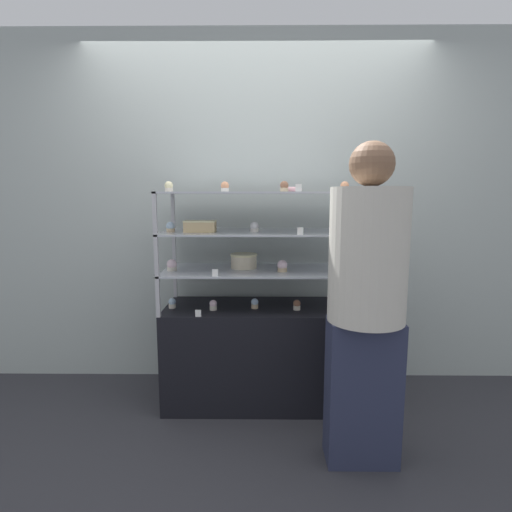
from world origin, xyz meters
The scene contains 29 objects.
ground_plane centered at (0.00, 0.00, 0.00)m, with size 20.00×20.00×0.00m, color #2D2D33.
back_wall centered at (0.00, 0.41, 1.30)m, with size 8.00×0.05×2.60m.
display_base centered at (0.00, 0.00, 0.34)m, with size 1.22×0.53×0.67m.
display_riser_lower centered at (0.00, 0.00, 0.91)m, with size 1.22×0.53×0.26m.
display_riser_middle centered at (0.00, 0.00, 1.17)m, with size 1.22×0.53×0.26m.
display_riser_upper centered at (0.00, 0.00, 1.42)m, with size 1.22×0.53×0.26m.
layer_cake_centerpiece centered at (-0.08, 0.05, 0.98)m, with size 0.18×0.18×0.10m.
sheet_cake_frosted centered at (-0.36, -0.06, 1.22)m, with size 0.20×0.13×0.07m.
cupcake_0 centered at (-0.56, -0.05, 0.70)m, with size 0.05×0.05×0.07m.
cupcake_1 centered at (-0.28, -0.09, 0.70)m, with size 0.05×0.05×0.07m.
cupcake_2 centered at (-0.01, -0.05, 0.70)m, with size 0.05×0.05×0.07m.
cupcake_3 centered at (0.27, -0.08, 0.70)m, with size 0.05×0.05×0.07m.
cupcake_4 centered at (0.56, -0.04, 0.70)m, with size 0.05×0.05×0.07m.
price_tag_0 centered at (-0.36, -0.24, 0.69)m, with size 0.04×0.00×0.04m.
cupcake_5 centered at (-0.55, -0.06, 0.96)m, with size 0.07×0.07×0.08m.
cupcake_6 centered at (0.17, -0.08, 0.96)m, with size 0.07×0.07×0.08m.
cupcake_7 centered at (0.55, -0.05, 0.96)m, with size 0.07×0.07×0.08m.
price_tag_1 centered at (-0.25, -0.24, 0.95)m, with size 0.04×0.00×0.04m.
cupcake_8 centered at (-0.55, -0.07, 1.21)m, with size 0.05×0.05×0.07m.
cupcake_9 centered at (-0.01, -0.06, 1.21)m, with size 0.05×0.05×0.07m.
cupcake_10 centered at (0.57, -0.07, 1.21)m, with size 0.05×0.05×0.07m.
price_tag_2 centered at (0.27, -0.24, 1.20)m, with size 0.04×0.00×0.04m.
cupcake_11 centered at (-0.55, -0.08, 1.47)m, with size 0.05×0.05×0.07m.
cupcake_12 centered at (-0.20, -0.04, 1.47)m, with size 0.05×0.05×0.07m.
cupcake_13 centered at (0.18, -0.12, 1.47)m, with size 0.05×0.05×0.07m.
cupcake_14 centered at (0.56, -0.07, 1.47)m, with size 0.05×0.05×0.07m.
price_tag_3 centered at (0.25, -0.24, 1.46)m, with size 0.04×0.00×0.04m.
donut_glazed centered at (0.24, -0.02, 1.45)m, with size 0.12×0.12×0.03m.
customer_figure centered at (0.57, -0.64, 0.90)m, with size 0.39×0.39×1.68m.
Camera 1 is at (0.03, -2.63, 1.41)m, focal length 28.00 mm.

